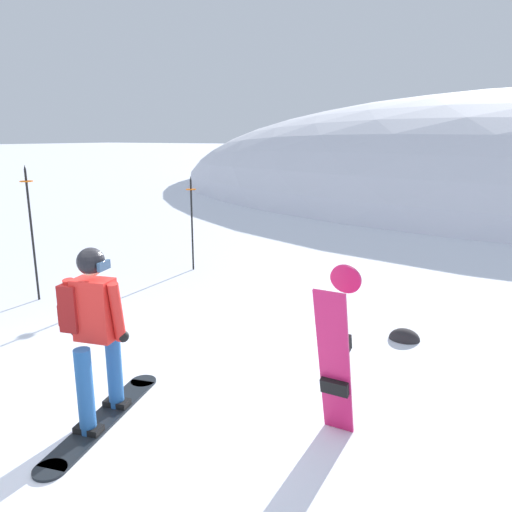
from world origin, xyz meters
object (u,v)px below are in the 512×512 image
object	(u,v)px
snowboarder_main	(94,331)
rock_dark	(404,339)
piste_marker_far	(192,217)
spare_snowboard	(336,355)
piste_marker_near	(31,225)

from	to	relation	value
snowboarder_main	rock_dark	size ratio (longest dim) A/B	4.37
piste_marker_far	snowboarder_main	bearing A→B (deg)	-63.49
spare_snowboard	piste_marker_near	size ratio (longest dim) A/B	0.72
snowboarder_main	rock_dark	world-z (taller)	snowboarder_main
piste_marker_far	rock_dark	distance (m)	5.00
piste_marker_far	piste_marker_near	bearing A→B (deg)	-112.22
spare_snowboard	piste_marker_far	world-z (taller)	piste_marker_far
spare_snowboard	piste_marker_near	distance (m)	5.87
spare_snowboard	snowboarder_main	bearing A→B (deg)	-158.81
spare_snowboard	piste_marker_near	xyz separation A→B (m)	(-5.70, 1.33, 0.45)
snowboarder_main	spare_snowboard	distance (m)	2.23
piste_marker_near	piste_marker_far	size ratio (longest dim) A/B	1.17
spare_snowboard	piste_marker_far	distance (m)	6.16
snowboarder_main	piste_marker_near	bearing A→B (deg)	149.45
piste_marker_near	rock_dark	size ratio (longest dim) A/B	5.43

